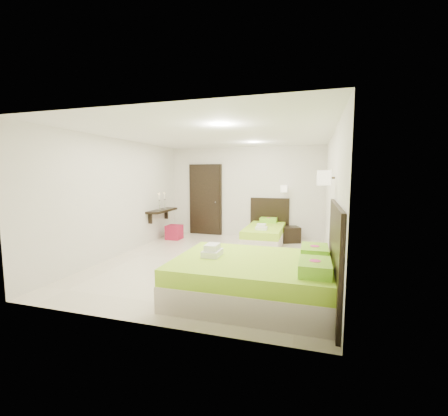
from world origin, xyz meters
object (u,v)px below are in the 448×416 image
(bed_double, at_px, (259,277))
(ottoman, at_px, (174,232))
(bed_single, at_px, (265,233))
(nightstand, at_px, (290,234))

(bed_double, xyz_separation_m, ottoman, (-3.00, 3.38, -0.14))
(bed_single, height_order, bed_double, bed_double)
(bed_single, relative_size, nightstand, 3.90)
(bed_double, height_order, nightstand, bed_double)
(bed_double, height_order, ottoman, bed_double)
(bed_single, xyz_separation_m, ottoman, (-2.54, -0.15, -0.08))
(bed_single, relative_size, bed_double, 0.81)
(ottoman, bearing_deg, bed_double, -48.44)
(bed_single, bearing_deg, ottoman, -176.60)
(bed_single, xyz_separation_m, nightstand, (0.61, 0.41, -0.07))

